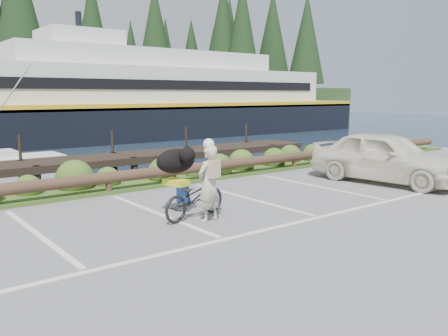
{
  "coord_description": "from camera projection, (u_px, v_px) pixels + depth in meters",
  "views": [
    {
      "loc": [
        -5.11,
        -6.99,
        2.63
      ],
      "look_at": [
        0.88,
        0.75,
        1.1
      ],
      "focal_mm": 38.0,
      "sensor_mm": 36.0,
      "label": 1
    }
  ],
  "objects": [
    {
      "name": "dog",
      "position": [
        176.0,
        161.0,
        10.34
      ],
      "size": [
        0.65,
        1.02,
        0.54
      ],
      "primitive_type": "ellipsoid",
      "rotation": [
        0.0,
        0.0,
        1.79
      ],
      "color": "black",
      "rests_on": "bicycle"
    },
    {
      "name": "vegetation_strip",
      "position": [
        98.0,
        188.0,
        13.09
      ],
      "size": [
        34.0,
        1.6,
        0.1
      ],
      "primitive_type": "cube",
      "color": "#3D5B21",
      "rests_on": "ground"
    },
    {
      "name": "parked_car",
      "position": [
        386.0,
        157.0,
        14.16
      ],
      "size": [
        2.35,
        4.69,
        1.53
      ],
      "primitive_type": "imported",
      "rotation": [
        0.0,
        0.0,
        0.12
      ],
      "color": "beige",
      "rests_on": "ground"
    },
    {
      "name": "bicycle",
      "position": [
        195.0,
        197.0,
        10.1
      ],
      "size": [
        1.83,
        0.97,
        0.91
      ],
      "primitive_type": "imported",
      "rotation": [
        0.0,
        0.0,
        1.79
      ],
      "color": "black",
      "rests_on": "ground"
    },
    {
      "name": "log_rail",
      "position": [
        109.0,
        194.0,
        12.55
      ],
      "size": [
        32.0,
        0.3,
        0.6
      ],
      "primitive_type": null,
      "color": "#443021",
      "rests_on": "ground"
    },
    {
      "name": "cyclist",
      "position": [
        209.0,
        184.0,
        9.79
      ],
      "size": [
        0.65,
        0.5,
        1.6
      ],
      "primitive_type": "imported",
      "rotation": [
        0.0,
        0.0,
        3.36
      ],
      "color": "beige",
      "rests_on": "ground"
    },
    {
      "name": "ground",
      "position": [
        212.0,
        235.0,
        8.96
      ],
      "size": [
        72.0,
        72.0,
        0.0
      ],
      "primitive_type": "plane",
      "color": "slate"
    }
  ]
}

